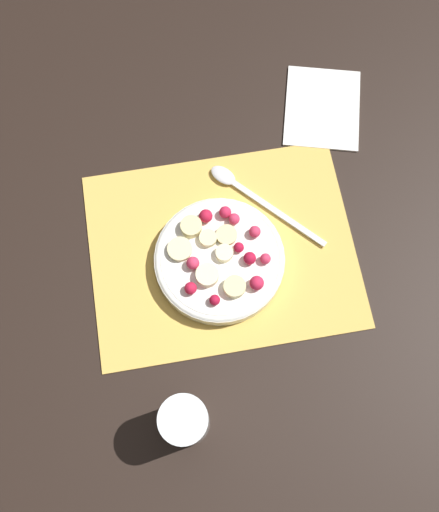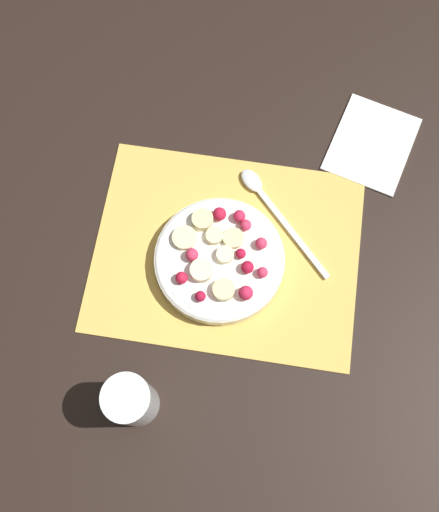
{
  "view_description": "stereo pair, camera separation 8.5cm",
  "coord_description": "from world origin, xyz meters",
  "px_view_note": "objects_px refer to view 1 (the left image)",
  "views": [
    {
      "loc": [
        0.05,
        0.28,
        0.84
      ],
      "look_at": [
        0.01,
        0.02,
        0.04
      ],
      "focal_mm": 40.0,
      "sensor_mm": 36.0,
      "label": 1
    },
    {
      "loc": [
        -0.03,
        0.28,
        0.84
      ],
      "look_at": [
        0.01,
        0.02,
        0.04
      ],
      "focal_mm": 40.0,
      "sensor_mm": 36.0,
      "label": 2
    }
  ],
  "objects_px": {
    "fruit_bowl": "(219,259)",
    "spoon": "(245,190)",
    "drinking_glass": "(185,421)",
    "napkin": "(323,107)"
  },
  "relations": [
    {
      "from": "fruit_bowl",
      "to": "spoon",
      "type": "bearing_deg",
      "value": -118.77
    },
    {
      "from": "fruit_bowl",
      "to": "drinking_glass",
      "type": "distance_m",
      "value": 0.24
    },
    {
      "from": "fruit_bowl",
      "to": "napkin",
      "type": "bearing_deg",
      "value": -131.89
    },
    {
      "from": "drinking_glass",
      "to": "napkin",
      "type": "relative_size",
      "value": 0.64
    },
    {
      "from": "drinking_glass",
      "to": "spoon",
      "type": "bearing_deg",
      "value": -113.21
    },
    {
      "from": "fruit_bowl",
      "to": "drinking_glass",
      "type": "height_order",
      "value": "drinking_glass"
    },
    {
      "from": "spoon",
      "to": "napkin",
      "type": "relative_size",
      "value": 0.94
    },
    {
      "from": "napkin",
      "to": "drinking_glass",
      "type": "bearing_deg",
      "value": 57.25
    },
    {
      "from": "fruit_bowl",
      "to": "napkin",
      "type": "distance_m",
      "value": 0.33
    },
    {
      "from": "spoon",
      "to": "drinking_glass",
      "type": "relative_size",
      "value": 1.46
    }
  ]
}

